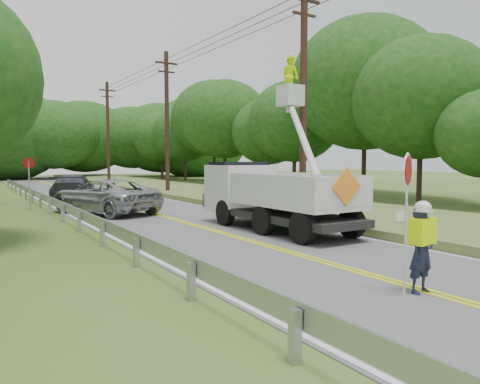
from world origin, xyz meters
TOP-DOWN VIEW (x-y plane):
  - ground at (0.00, 0.00)m, footprint 140.00×140.00m
  - road at (0.00, 14.00)m, footprint 7.20×96.00m
  - guardrail at (-4.02, 14.91)m, footprint 0.18×48.00m
  - utility_poles at (5.00, 17.02)m, footprint 1.60×43.30m
  - tall_grass_verge at (7.10, 14.00)m, footprint 7.00×96.00m
  - treeline_right at (15.76, 24.03)m, footprint 11.79×55.11m
  - treeline_horizon at (2.15, 56.08)m, footprint 56.84×14.47m
  - flagger at (-0.22, -0.90)m, footprint 1.06×0.43m
  - bucket_truck at (2.18, 7.78)m, footprint 3.91×6.96m
  - suv_silver at (-1.89, 14.97)m, footprint 4.52×6.26m
  - suv_darkgrey at (-1.63, 23.08)m, footprint 3.82×5.84m
  - stop_sign_permanent at (-4.67, 18.31)m, footprint 0.56×0.08m
  - yard_sign at (5.60, 4.31)m, footprint 0.48×0.05m

SIDE VIEW (x-z plane):
  - ground at x=0.00m, z-range 0.00..0.00m
  - road at x=0.00m, z-range 0.00..0.02m
  - tall_grass_verge at x=7.10m, z-range 0.00..0.30m
  - yard_sign at x=5.60m, z-range 0.15..0.85m
  - guardrail at x=-4.02m, z-range 0.17..0.94m
  - suv_darkgrey at x=-1.63m, z-range 0.02..1.59m
  - suv_silver at x=-1.89m, z-range 0.02..1.60m
  - flagger at x=-0.22m, z-range -0.36..2.30m
  - bucket_truck at x=2.18m, z-range -1.84..4.94m
  - stop_sign_permanent at x=-4.67m, z-range 0.44..3.06m
  - utility_poles at x=5.00m, z-range 0.27..10.27m
  - treeline_horizon at x=2.15m, z-range -0.43..11.43m
  - treeline_right at x=15.76m, z-range 0.20..12.61m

